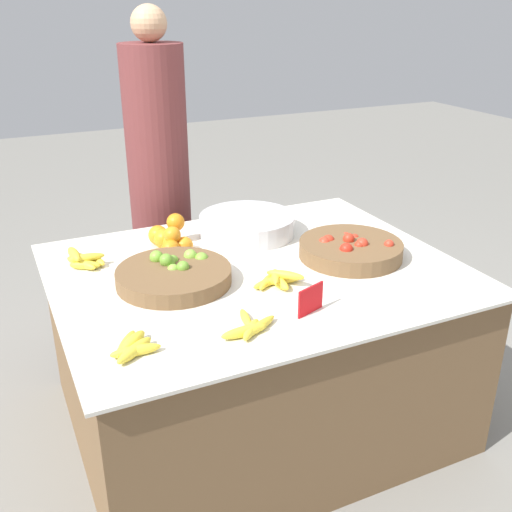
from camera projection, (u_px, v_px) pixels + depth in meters
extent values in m
plane|color=gray|center=(256.00, 415.00, 2.46)|extent=(12.00, 12.00, 0.00)
cube|color=brown|center=(256.00, 347.00, 2.33)|extent=(1.39, 1.12, 0.66)
cube|color=silver|center=(256.00, 270.00, 2.20)|extent=(1.45, 1.17, 0.01)
cylinder|color=brown|center=(174.00, 276.00, 2.07)|extent=(0.40, 0.40, 0.06)
sphere|color=#89BC42|center=(173.00, 270.00, 2.07)|extent=(0.04, 0.04, 0.04)
sphere|color=#6BA333|center=(168.00, 262.00, 2.10)|extent=(0.05, 0.05, 0.05)
sphere|color=#7AB238|center=(156.00, 257.00, 2.13)|extent=(0.05, 0.05, 0.05)
sphere|color=#6BA333|center=(183.00, 267.00, 2.06)|extent=(0.04, 0.04, 0.04)
sphere|color=#89BC42|center=(190.00, 256.00, 2.16)|extent=(0.05, 0.05, 0.05)
sphere|color=#6BA333|center=(174.00, 277.00, 2.07)|extent=(0.04, 0.04, 0.04)
sphere|color=#89BC42|center=(164.00, 262.00, 2.17)|extent=(0.04, 0.04, 0.04)
sphere|color=#7AB238|center=(202.00, 259.00, 2.16)|extent=(0.05, 0.05, 0.05)
sphere|color=#6BA333|center=(166.00, 260.00, 2.09)|extent=(0.05, 0.05, 0.05)
sphere|color=#6BA333|center=(173.00, 261.00, 2.13)|extent=(0.04, 0.04, 0.04)
cylinder|color=brown|center=(351.00, 249.00, 2.28)|extent=(0.39, 0.39, 0.06)
sphere|color=red|center=(346.00, 250.00, 2.21)|extent=(0.05, 0.05, 0.05)
sphere|color=red|center=(355.00, 238.00, 2.33)|extent=(0.04, 0.04, 0.04)
sphere|color=red|center=(324.00, 242.00, 2.29)|extent=(0.05, 0.05, 0.05)
sphere|color=red|center=(328.00, 241.00, 2.30)|extent=(0.05, 0.05, 0.05)
sphere|color=red|center=(334.00, 239.00, 2.37)|extent=(0.04, 0.04, 0.04)
sphere|color=red|center=(345.00, 240.00, 2.37)|extent=(0.05, 0.05, 0.05)
sphere|color=red|center=(359.00, 246.00, 2.24)|extent=(0.04, 0.04, 0.04)
sphere|color=red|center=(349.00, 239.00, 2.28)|extent=(0.04, 0.04, 0.04)
sphere|color=red|center=(323.00, 244.00, 2.32)|extent=(0.05, 0.05, 0.05)
sphere|color=red|center=(389.00, 244.00, 2.24)|extent=(0.04, 0.04, 0.04)
sphere|color=red|center=(346.00, 238.00, 2.37)|extent=(0.05, 0.05, 0.05)
sphere|color=red|center=(362.00, 244.00, 2.25)|extent=(0.05, 0.05, 0.05)
sphere|color=orange|center=(171.00, 249.00, 2.28)|extent=(0.07, 0.07, 0.07)
sphere|color=orange|center=(164.00, 239.00, 2.36)|extent=(0.08, 0.08, 0.08)
sphere|color=orange|center=(184.00, 245.00, 2.31)|extent=(0.07, 0.07, 0.07)
sphere|color=orange|center=(172.00, 243.00, 2.33)|extent=(0.07, 0.07, 0.07)
sphere|color=orange|center=(172.00, 240.00, 2.35)|extent=(0.07, 0.07, 0.07)
sphere|color=orange|center=(158.00, 235.00, 2.40)|extent=(0.08, 0.08, 0.08)
sphere|color=orange|center=(176.00, 222.00, 2.40)|extent=(0.07, 0.07, 0.07)
sphere|color=orange|center=(172.00, 235.00, 2.29)|extent=(0.07, 0.07, 0.07)
cylinder|color=silver|center=(247.00, 225.00, 2.50)|extent=(0.40, 0.40, 0.08)
cube|color=red|center=(311.00, 300.00, 1.87)|extent=(0.11, 0.04, 0.09)
ellipsoid|color=yellow|center=(126.00, 344.00, 1.70)|extent=(0.10, 0.13, 0.03)
ellipsoid|color=yellow|center=(135.00, 350.00, 1.66)|extent=(0.14, 0.12, 0.03)
ellipsoid|color=yellow|center=(136.00, 351.00, 1.66)|extent=(0.15, 0.04, 0.03)
ellipsoid|color=yellow|center=(133.00, 342.00, 1.70)|extent=(0.11, 0.11, 0.04)
ellipsoid|color=yellow|center=(278.00, 282.00, 2.06)|extent=(0.04, 0.13, 0.04)
ellipsoid|color=yellow|center=(266.00, 283.00, 2.06)|extent=(0.12, 0.06, 0.03)
ellipsoid|color=yellow|center=(266.00, 282.00, 2.07)|extent=(0.11, 0.11, 0.03)
ellipsoid|color=yellow|center=(283.00, 279.00, 2.08)|extent=(0.15, 0.05, 0.03)
ellipsoid|color=yellow|center=(285.00, 275.00, 2.05)|extent=(0.12, 0.12, 0.03)
ellipsoid|color=yellow|center=(275.00, 277.00, 2.05)|extent=(0.07, 0.12, 0.03)
ellipsoid|color=yellow|center=(80.00, 262.00, 2.22)|extent=(0.06, 0.15, 0.03)
ellipsoid|color=yellow|center=(81.00, 263.00, 2.20)|extent=(0.11, 0.15, 0.03)
ellipsoid|color=yellow|center=(96.00, 260.00, 2.23)|extent=(0.07, 0.12, 0.03)
ellipsoid|color=yellow|center=(85.00, 265.00, 2.19)|extent=(0.12, 0.08, 0.03)
ellipsoid|color=yellow|center=(84.00, 260.00, 2.23)|extent=(0.06, 0.14, 0.03)
ellipsoid|color=yellow|center=(74.00, 254.00, 2.20)|extent=(0.05, 0.13, 0.04)
ellipsoid|color=yellow|center=(87.00, 257.00, 2.19)|extent=(0.13, 0.04, 0.03)
ellipsoid|color=yellow|center=(246.00, 318.00, 1.83)|extent=(0.05, 0.12, 0.03)
ellipsoid|color=yellow|center=(244.00, 331.00, 1.75)|extent=(0.15, 0.04, 0.03)
ellipsoid|color=yellow|center=(251.00, 329.00, 1.77)|extent=(0.10, 0.11, 0.03)
ellipsoid|color=yellow|center=(260.00, 326.00, 1.79)|extent=(0.15, 0.10, 0.03)
cylinder|color=brown|center=(160.00, 196.00, 2.89)|extent=(0.29, 0.29, 1.40)
sphere|color=tan|center=(149.00, 23.00, 2.58)|extent=(0.16, 0.16, 0.16)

